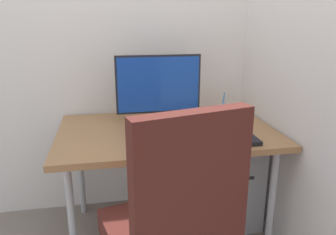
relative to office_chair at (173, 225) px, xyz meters
name	(u,v)px	position (x,y,z in m)	size (l,w,h in m)	color
ground_plane	(167,229)	(0.11, 0.73, -0.56)	(8.00, 8.00, 0.00)	slate
wall_back	(155,15)	(0.11, 1.18, 0.84)	(2.90, 0.04, 2.80)	white
wall_side_right	(302,14)	(0.80, 0.51, 0.84)	(0.04, 2.42, 2.80)	white
desk	(167,137)	(0.11, 0.73, 0.11)	(1.32, 0.84, 0.72)	#996B42
office_chair	(173,225)	(0.00, 0.00, 0.00)	(0.60, 0.61, 1.09)	black
filing_cabinet	(225,179)	(0.54, 0.81, -0.26)	(0.39, 0.47, 0.60)	#9EA0A5
monitor	(159,86)	(0.08, 0.89, 0.41)	(0.55, 0.12, 0.44)	black
keyboard	(164,131)	(0.08, 0.66, 0.18)	(0.43, 0.14, 0.03)	black
mouse	(226,126)	(0.47, 0.67, 0.19)	(0.05, 0.10, 0.04)	black
pen_holder	(225,111)	(0.55, 0.92, 0.21)	(0.10, 0.10, 0.17)	#B2B5BA
notebook	(246,138)	(0.51, 0.46, 0.18)	(0.11, 0.20, 0.02)	black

